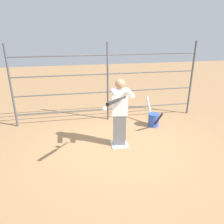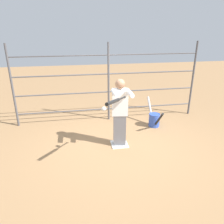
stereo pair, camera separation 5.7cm
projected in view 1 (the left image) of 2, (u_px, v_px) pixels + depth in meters
ground_plane at (119, 144)px, 5.38m from camera, size 24.00×24.00×0.00m
home_plate at (119, 144)px, 5.38m from camera, size 0.40×0.40×0.02m
fence_backstop at (108, 83)px, 6.42m from camera, size 5.42×0.06×2.32m
batter at (120, 111)px, 5.04m from camera, size 0.42×0.59×1.64m
baseball_bat_swinging at (115, 101)px, 3.97m from camera, size 0.54×0.81×0.19m
softball_in_flight at (104, 109)px, 4.47m from camera, size 0.10×0.10×0.10m
bat_bucket at (154, 119)px, 6.31m from camera, size 0.32×1.13×0.74m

